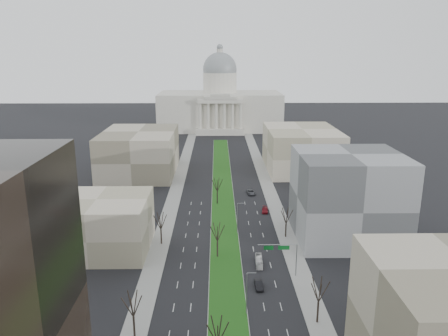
{
  "coord_description": "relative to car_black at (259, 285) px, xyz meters",
  "views": [
    {
      "loc": [
        -1.97,
        -21.23,
        50.72
      ],
      "look_at": [
        0.17,
        112.03,
        14.85
      ],
      "focal_mm": 35.0,
      "sensor_mm": 36.0,
      "label": 1
    }
  ],
  "objects": [
    {
      "name": "ground",
      "position": [
        -7.08,
        55.0,
        -0.75
      ],
      "size": [
        600.0,
        600.0,
        0.0
      ],
      "primitive_type": "plane",
      "color": "black",
      "rests_on": "ground"
    },
    {
      "name": "tree_median_a",
      "position": [
        -9.08,
        -25.0,
        6.25
      ],
      "size": [
        5.4,
        5.4,
        9.72
      ],
      "color": "black",
      "rests_on": "ground"
    },
    {
      "name": "building_far_left",
      "position": [
        -42.08,
        95.0,
        8.25
      ],
      "size": [
        30.0,
        40.0,
        18.0
      ],
      "primitive_type": "cube",
      "color": "gray",
      "rests_on": "ground"
    },
    {
      "name": "sidewalk_left",
      "position": [
        -24.58,
        30.0,
        -0.68
      ],
      "size": [
        5.0,
        330.0,
        0.15
      ],
      "primitive_type": "cube",
      "color": "gray",
      "rests_on": "ground"
    },
    {
      "name": "streetlamp_median_b",
      "position": [
        -3.32,
        -10.0,
        4.06
      ],
      "size": [
        1.9,
        0.2,
        9.16
      ],
      "color": "gray",
      "rests_on": "ground"
    },
    {
      "name": "tree_left_mid",
      "position": [
        -24.28,
        -17.0,
        6.25
      ],
      "size": [
        5.4,
        5.4,
        9.72
      ],
      "color": "black",
      "rests_on": "ground"
    },
    {
      "name": "car_red",
      "position": [
        6.42,
        46.77,
        -0.05
      ],
      "size": [
        2.56,
        5.05,
        1.41
      ],
      "primitive_type": "imported",
      "rotation": [
        0.0,
        0.0,
        -0.13
      ],
      "color": "maroon",
      "rests_on": "ground"
    },
    {
      "name": "box_van",
      "position": [
        1.08,
        10.76,
        0.18
      ],
      "size": [
        1.87,
        6.75,
        1.86
      ],
      "primitive_type": "imported",
      "rotation": [
        0.0,
        0.0,
        -0.05
      ],
      "color": "silver",
      "rests_on": "ground"
    },
    {
      "name": "mast_arm_signs",
      "position": [
        6.41,
        5.02,
        5.36
      ],
      "size": [
        9.12,
        0.24,
        8.09
      ],
      "color": "gray",
      "rests_on": "ground"
    },
    {
      "name": "tree_left_far",
      "position": [
        -24.28,
        23.0,
        6.09
      ],
      "size": [
        5.28,
        5.28,
        9.5
      ],
      "color": "black",
      "rests_on": "ground"
    },
    {
      "name": "tree_median_c",
      "position": [
        -9.08,
        55.0,
        6.25
      ],
      "size": [
        5.4,
        5.4,
        9.72
      ],
      "color": "black",
      "rests_on": "ground"
    },
    {
      "name": "tree_right_mid",
      "position": [
        10.12,
        -13.0,
        6.41
      ],
      "size": [
        5.52,
        5.52,
        9.94
      ],
      "color": "black",
      "rests_on": "ground"
    },
    {
      "name": "median",
      "position": [
        -7.08,
        53.99,
        -0.65
      ],
      "size": [
        8.0,
        222.03,
        0.2
      ],
      "color": "#999993",
      "rests_on": "ground"
    },
    {
      "name": "sidewalk_right",
      "position": [
        10.42,
        30.0,
        -0.68
      ],
      "size": [
        5.0,
        330.0,
        0.15
      ],
      "primitive_type": "cube",
      "color": "gray",
      "rests_on": "ground"
    },
    {
      "name": "building_grey_right",
      "position": [
        26.92,
        27.0,
        11.25
      ],
      "size": [
        28.0,
        26.0,
        24.0
      ],
      "primitive_type": "cube",
      "color": "#57595C",
      "rests_on": "ground"
    },
    {
      "name": "car_grey_far",
      "position": [
        3.28,
        65.2,
        0.02
      ],
      "size": [
        3.15,
        5.78,
        1.54
      ],
      "primitive_type": "imported",
      "rotation": [
        0.0,
        0.0,
        0.11
      ],
      "color": "#4C4D54",
      "rests_on": "ground"
    },
    {
      "name": "building_far_right",
      "position": [
        27.92,
        100.0,
        8.25
      ],
      "size": [
        30.0,
        40.0,
        18.0
      ],
      "primitive_type": "cube",
      "color": "tan",
      "rests_on": "ground"
    },
    {
      "name": "car_black",
      "position": [
        0.0,
        0.0,
        0.0
      ],
      "size": [
        1.84,
        4.64,
        1.5
      ],
      "primitive_type": "imported",
      "rotation": [
        0.0,
        0.0,
        0.06
      ],
      "color": "black",
      "rests_on": "ground"
    },
    {
      "name": "tree_median_b",
      "position": [
        -9.08,
        15.0,
        6.25
      ],
      "size": [
        5.4,
        5.4,
        9.72
      ],
      "color": "black",
      "rests_on": "ground"
    },
    {
      "name": "streetlamp_median_c",
      "position": [
        -3.32,
        30.0,
        4.06
      ],
      "size": [
        1.9,
        0.2,
        9.16
      ],
      "color": "gray",
      "rests_on": "ground"
    },
    {
      "name": "building_beige_left",
      "position": [
        -40.08,
        20.0,
        6.25
      ],
      "size": [
        26.0,
        22.0,
        14.0
      ],
      "primitive_type": "cube",
      "color": "tan",
      "rests_on": "ground"
    },
    {
      "name": "capitol",
      "position": [
        -7.08,
        204.58,
        15.56
      ],
      "size": [
        80.0,
        46.0,
        55.0
      ],
      "color": "beige",
      "rests_on": "ground"
    },
    {
      "name": "tree_right_far",
      "position": [
        10.12,
        27.0,
        5.78
      ],
      "size": [
        5.04,
        5.04,
        9.07
      ],
      "color": "black",
      "rests_on": "ground"
    }
  ]
}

